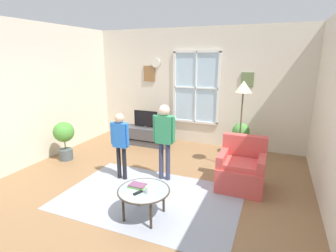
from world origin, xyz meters
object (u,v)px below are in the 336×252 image
television (146,119)px  floor_lamp (243,96)px  tv_stand (146,136)px  book_stack (138,186)px  potted_plant_by_window (241,135)px  potted_plant_corner (64,136)px  cup (149,190)px  person_green_shirt (164,134)px  remote_near_books (138,193)px  armchair (241,169)px  coffee_table (144,192)px  person_blue_shirt (120,139)px

television → floor_lamp: 2.60m
tv_stand → book_stack: size_ratio=4.81×
potted_plant_by_window → potted_plant_corner: potted_plant_corner is taller
television → cup: television is taller
person_green_shirt → potted_plant_corner: bearing=178.9°
book_stack → person_green_shirt: 1.22m
remote_near_books → cup: bearing=24.7°
floor_lamp → potted_plant_by_window: bearing=95.3°
tv_stand → person_green_shirt: bearing=-53.2°
armchair → potted_plant_by_window: size_ratio=1.15×
cup → floor_lamp: (0.88, 2.24, 1.02)m
tv_stand → coffee_table: (1.41, -2.81, 0.16)m
coffee_table → floor_lamp: bearing=65.6°
cup → person_green_shirt: (-0.30, 1.24, 0.41)m
remote_near_books → person_blue_shirt: bearing=131.7°
person_blue_shirt → tv_stand: bearing=104.1°
coffee_table → potted_plant_corner: size_ratio=0.86×
potted_plant_corner → person_green_shirt: bearing=-1.1°
television → person_blue_shirt: 1.96m
book_stack → potted_plant_by_window: potted_plant_by_window is taller
tv_stand → person_green_shirt: 2.13m
armchair → potted_plant_corner: size_ratio=1.02×
television → coffee_table: 3.15m
person_green_shirt → person_blue_shirt: size_ratio=1.13×
person_blue_shirt → television: bearing=104.1°
coffee_table → person_green_shirt: bearing=99.4°
tv_stand → remote_near_books: 3.24m
armchair → coffee_table: (-1.14, -1.42, 0.06)m
person_blue_shirt → cup: bearing=-42.5°
person_blue_shirt → armchair: bearing=14.2°
book_stack → potted_plant_by_window: size_ratio=0.33×
person_green_shirt → potted_plant_by_window: bearing=58.2°
floor_lamp → coffee_table: bearing=-114.4°
floor_lamp → tv_stand: bearing=165.4°
tv_stand → cup: 3.24m
television → floor_lamp: floor_lamp is taller
remote_near_books → person_blue_shirt: size_ratio=0.11×
potted_plant_by_window → television: bearing=-175.7°
armchair → person_blue_shirt: 2.19m
cup → potted_plant_corner: size_ratio=0.12×
coffee_table → floor_lamp: floor_lamp is taller
potted_plant_by_window → potted_plant_corner: size_ratio=0.89×
person_blue_shirt → coffee_table: bearing=-44.0°
book_stack → potted_plant_corner: size_ratio=0.29×
book_stack → remote_near_books: size_ratio=1.76×
cup → potted_plant_by_window: potted_plant_by_window is taller
armchair → book_stack: (-1.27, -1.37, 0.11)m
potted_plant_corner → remote_near_books: bearing=-27.8°
coffee_table → person_blue_shirt: 1.35m
person_blue_shirt → floor_lamp: (1.92, 1.28, 0.71)m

